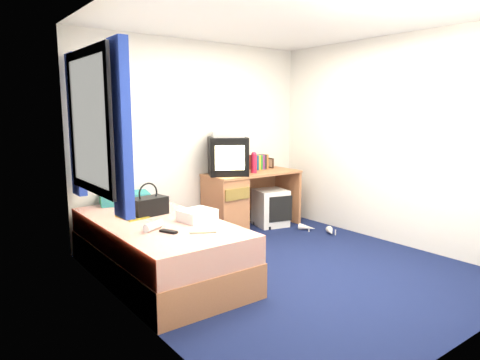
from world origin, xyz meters
TOP-DOWN VIEW (x-y plane):
  - ground at (0.00, 0.00)m, footprint 3.40×3.40m
  - room_shell at (0.00, 0.00)m, footprint 3.40×3.40m
  - bed at (-1.10, 0.62)m, footprint 1.01×2.00m
  - pillow at (-1.05, 1.52)m, footprint 0.58×0.45m
  - desk at (0.40, 1.44)m, footprint 1.30×0.55m
  - storage_cube at (0.94, 1.36)m, footprint 0.48×0.48m
  - crt_tv at (0.29, 1.44)m, footprint 0.63×0.61m
  - vcr at (0.29, 1.44)m, footprint 0.47×0.42m
  - book_row at (0.93, 1.60)m, footprint 0.24×0.13m
  - picture_frame at (1.15, 1.60)m, footprint 0.03×0.12m
  - pink_water_bottle at (0.65, 1.36)m, footprint 0.09×0.09m
  - aerosol_can at (0.55, 1.49)m, footprint 0.05×0.05m
  - handbag at (-1.07, 0.86)m, footprint 0.37×0.24m
  - towel at (-0.80, 0.39)m, footprint 0.34×0.30m
  - magazine at (-1.24, 0.86)m, footprint 0.24×0.30m
  - water_bottle at (-1.27, 0.34)m, footprint 0.21×0.15m
  - colour_swatch_fan at (-0.98, 0.01)m, footprint 0.22×0.16m
  - remote_control at (-1.21, 0.19)m, footprint 0.11×0.17m
  - window_assembly at (-1.55, 0.90)m, footprint 0.11×1.42m
  - white_heels at (1.20, 0.71)m, footprint 0.28×0.55m

SIDE VIEW (x-z plane):
  - ground at x=0.00m, z-range 0.00..0.00m
  - white_heels at x=1.20m, z-range -0.01..0.09m
  - storage_cube at x=0.94m, z-range 0.00..0.50m
  - bed at x=-1.10m, z-range 0.00..0.54m
  - desk at x=0.40m, z-range 0.03..0.78m
  - colour_swatch_fan at x=-0.98m, z-range 0.54..0.55m
  - magazine at x=-1.24m, z-range 0.54..0.55m
  - remote_control at x=-1.21m, z-range 0.54..0.56m
  - water_bottle at x=-1.27m, z-range 0.54..0.61m
  - towel at x=-0.80m, z-range 0.54..0.64m
  - pillow at x=-1.05m, z-range 0.54..0.65m
  - handbag at x=-1.07m, z-range 0.47..0.79m
  - picture_frame at x=1.15m, z-range 0.75..0.89m
  - aerosol_can at x=0.55m, z-range 0.75..0.93m
  - book_row at x=0.93m, z-range 0.75..0.95m
  - pink_water_bottle at x=0.65m, z-range 0.75..0.99m
  - crt_tv at x=0.29m, z-range 0.75..1.22m
  - vcr at x=0.29m, z-range 1.22..1.30m
  - window_assembly at x=-1.55m, z-range 0.72..2.12m
  - room_shell at x=0.00m, z-range -0.25..3.15m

